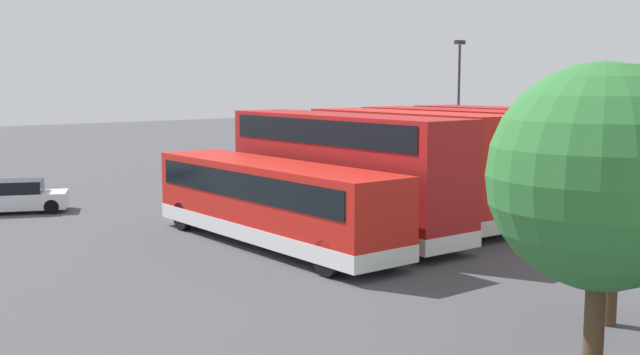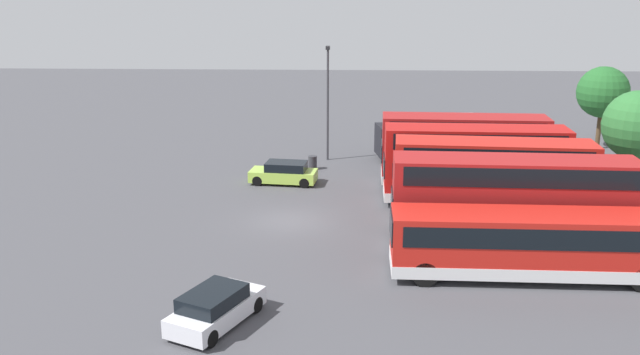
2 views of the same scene
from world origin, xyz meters
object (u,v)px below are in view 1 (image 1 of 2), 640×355
(bus_double_decker_near_end, at_px, (507,152))
(bus_double_decker_second, at_px, (460,157))
(car_hatchback_silver, at_px, (16,197))
(car_small_green, at_px, (352,167))
(waste_bin_yellow, at_px, (415,169))
(bus_double_decker_third, at_px, (408,163))
(box_truck_blue, at_px, (570,156))
(bus_single_deck_fifth, at_px, (272,200))
(bus_double_decker_fourth, at_px, (342,170))
(lamp_post_tall, at_px, (459,97))

(bus_double_decker_near_end, xyz_separation_m, bus_double_decker_second, (3.52, 0.07, 0.00))
(bus_double_decker_near_end, distance_m, bus_double_decker_second, 3.52)
(bus_double_decker_near_end, relative_size, car_hatchback_silver, 2.28)
(bus_double_decker_near_end, relative_size, car_small_green, 2.33)
(bus_double_decker_second, relative_size, waste_bin_yellow, 11.07)
(bus_double_decker_third, distance_m, car_small_green, 13.95)
(bus_double_decker_near_end, xyz_separation_m, box_truck_blue, (-7.19, -1.22, -0.74))
(bus_single_deck_fifth, bearing_deg, bus_double_decker_third, -178.31)
(bus_double_decker_fourth, bearing_deg, car_hatchback_silver, -57.70)
(bus_double_decker_fourth, height_order, car_small_green, bus_double_decker_fourth)
(box_truck_blue, bearing_deg, car_hatchback_silver, -22.77)
(bus_double_decker_near_end, distance_m, car_hatchback_silver, 22.55)
(car_small_green, height_order, waste_bin_yellow, car_small_green)
(box_truck_blue, xyz_separation_m, lamp_post_tall, (0.53, -7.52, 3.11))
(bus_double_decker_fourth, xyz_separation_m, car_hatchback_silver, (8.07, -12.77, -1.75))
(bus_double_decker_fourth, xyz_separation_m, waste_bin_yellow, (-14.72, -10.30, -1.97))
(bus_double_decker_second, height_order, bus_single_deck_fifth, bus_double_decker_second)
(bus_single_deck_fifth, xyz_separation_m, car_small_green, (-14.35, -11.93, -0.92))
(bus_double_decker_second, height_order, car_hatchback_silver, bus_double_decker_second)
(bus_double_decker_second, distance_m, waste_bin_yellow, 12.43)
(box_truck_blue, distance_m, waste_bin_yellow, 9.18)
(bus_double_decker_near_end, bearing_deg, waste_bin_yellow, -111.87)
(box_truck_blue, bearing_deg, waste_bin_yellow, -68.78)
(bus_double_decker_second, distance_m, bus_double_decker_fourth, 7.32)
(bus_single_deck_fifth, bearing_deg, bus_double_decker_second, -177.29)
(bus_double_decker_fourth, bearing_deg, bus_single_deck_fifth, -0.34)
(bus_double_decker_third, xyz_separation_m, car_hatchback_silver, (11.80, -12.54, -1.75))
(bus_double_decker_fourth, distance_m, lamp_post_tall, 19.97)
(bus_double_decker_near_end, relative_size, lamp_post_tall, 1.25)
(bus_double_decker_third, relative_size, car_small_green, 2.36)
(bus_double_decker_near_end, relative_size, bus_double_decker_third, 0.99)
(bus_single_deck_fifth, height_order, waste_bin_yellow, bus_single_deck_fifth)
(bus_double_decker_second, relative_size, box_truck_blue, 1.35)
(bus_double_decker_near_end, xyz_separation_m, lamp_post_tall, (-6.66, -8.74, 2.37))
(bus_double_decker_second, xyz_separation_m, car_small_green, (-3.78, -11.43, -1.75))
(bus_double_decker_fourth, relative_size, lamp_post_tall, 1.40)
(bus_single_deck_fifth, distance_m, box_truck_blue, 21.36)
(bus_double_decker_third, distance_m, waste_bin_yellow, 15.04)
(bus_double_decker_third, xyz_separation_m, bus_double_decker_fourth, (3.73, 0.23, 0.00))
(car_hatchback_silver, distance_m, waste_bin_yellow, 22.93)
(bus_double_decker_fourth, relative_size, bus_single_deck_fifth, 0.97)
(bus_double_decker_third, relative_size, waste_bin_yellow, 11.03)
(bus_double_decker_third, distance_m, box_truck_blue, 14.40)
(box_truck_blue, xyz_separation_m, waste_bin_yellow, (3.29, -8.48, -1.23))
(bus_double_decker_second, xyz_separation_m, waste_bin_yellow, (-7.42, -9.78, -1.97))
(bus_single_deck_fifth, distance_m, waste_bin_yellow, 20.75)
(box_truck_blue, bearing_deg, bus_single_deck_fifth, 4.83)
(bus_double_decker_near_end, height_order, car_small_green, bus_double_decker_near_end)
(lamp_post_tall, relative_size, waste_bin_yellow, 8.70)
(bus_double_decker_third, height_order, bus_single_deck_fifth, bus_double_decker_third)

